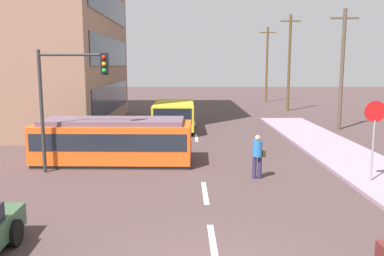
# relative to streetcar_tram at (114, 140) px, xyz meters

# --- Properties ---
(ground_plane) EXTENTS (120.00, 120.00, 0.00)m
(ground_plane) POSITION_rel_streetcar_tram_xyz_m (3.77, -0.29, -1.01)
(ground_plane) COLOR #4A3736
(lane_stripe_1) EXTENTS (0.16, 2.40, 0.01)m
(lane_stripe_1) POSITION_rel_streetcar_tram_xyz_m (3.77, -8.29, -1.00)
(lane_stripe_1) COLOR silver
(lane_stripe_1) RESTS_ON ground
(lane_stripe_2) EXTENTS (0.16, 2.40, 0.01)m
(lane_stripe_2) POSITION_rel_streetcar_tram_xyz_m (3.77, -4.29, -1.00)
(lane_stripe_2) COLOR silver
(lane_stripe_2) RESTS_ON ground
(lane_stripe_3) EXTENTS (0.16, 2.40, 0.01)m
(lane_stripe_3) POSITION_rel_streetcar_tram_xyz_m (3.77, 6.00, -1.00)
(lane_stripe_3) COLOR silver
(lane_stripe_3) RESTS_ON ground
(lane_stripe_4) EXTENTS (0.16, 2.40, 0.01)m
(lane_stripe_4) POSITION_rel_streetcar_tram_xyz_m (3.77, 12.00, -1.00)
(lane_stripe_4) COLOR silver
(lane_stripe_4) RESTS_ON ground
(streetcar_tram) EXTENTS (6.80, 2.77, 1.95)m
(streetcar_tram) POSITION_rel_streetcar_tram_xyz_m (0.00, 0.00, 0.00)
(streetcar_tram) COLOR #E95819
(streetcar_tram) RESTS_ON ground
(city_bus) EXTENTS (2.57, 5.62, 1.80)m
(city_bus) POSITION_rel_streetcar_tram_xyz_m (2.39, 8.84, 0.03)
(city_bus) COLOR gold
(city_bus) RESTS_ON ground
(pedestrian_crossing) EXTENTS (0.50, 0.36, 1.67)m
(pedestrian_crossing) POSITION_rel_streetcar_tram_xyz_m (5.83, -2.58, -0.06)
(pedestrian_crossing) COLOR #312A4B
(pedestrian_crossing) RESTS_ON ground
(parked_sedan_mid) EXTENTS (1.96, 4.12, 1.19)m
(parked_sedan_mid) POSITION_rel_streetcar_tram_xyz_m (-1.32, 3.96, -0.38)
(parked_sedan_mid) COLOR black
(parked_sedan_mid) RESTS_ON ground
(stop_sign) EXTENTS (0.76, 0.07, 2.88)m
(stop_sign) POSITION_rel_streetcar_tram_xyz_m (9.79, -3.41, 1.19)
(stop_sign) COLOR gray
(stop_sign) RESTS_ON sidewalk_curb_right
(traffic_light_mast) EXTENTS (2.73, 0.33, 4.84)m
(traffic_light_mast) POSITION_rel_streetcar_tram_xyz_m (-1.43, -1.53, 2.39)
(traffic_light_mast) COLOR #333333
(traffic_light_mast) RESTS_ON ground
(utility_pole_mid) EXTENTS (1.80, 0.24, 7.77)m
(utility_pole_mid) POSITION_rel_streetcar_tram_xyz_m (13.31, 9.00, 3.06)
(utility_pole_mid) COLOR brown
(utility_pole_mid) RESTS_ON ground
(utility_pole_far) EXTENTS (1.80, 0.24, 8.69)m
(utility_pole_far) POSITION_rel_streetcar_tram_xyz_m (12.64, 19.96, 3.53)
(utility_pole_far) COLOR brown
(utility_pole_far) RESTS_ON ground
(utility_pole_distant) EXTENTS (1.80, 0.24, 8.36)m
(utility_pole_distant) POSITION_rel_streetcar_tram_xyz_m (12.41, 29.04, 3.36)
(utility_pole_distant) COLOR brown
(utility_pole_distant) RESTS_ON ground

